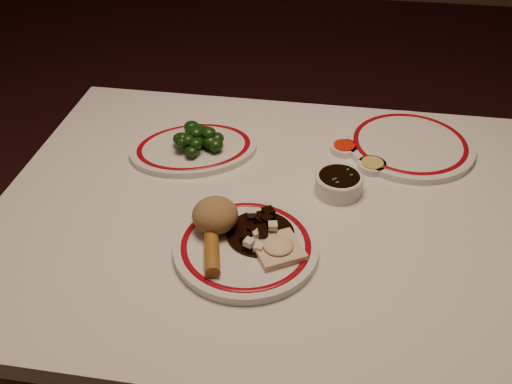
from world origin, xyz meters
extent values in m
cube|color=silver|center=(0.00, 0.00, 0.73)|extent=(1.20, 0.90, 0.04)
cylinder|color=black|center=(-0.54, 0.39, 0.35)|extent=(0.06, 0.06, 0.71)
cylinder|color=black|center=(0.54, 0.39, 0.35)|extent=(0.06, 0.06, 0.71)
cylinder|color=silver|center=(-0.05, -0.14, 0.76)|extent=(0.32, 0.32, 0.02)
torus|color=maroon|center=(-0.05, -0.14, 0.77)|extent=(0.28, 0.28, 0.00)
ellipsoid|color=#987347|center=(-0.12, -0.10, 0.80)|extent=(0.09, 0.09, 0.06)
cylinder|color=#9D6A26|center=(-0.11, -0.19, 0.78)|extent=(0.05, 0.11, 0.03)
cube|color=beige|center=(0.01, -0.15, 0.77)|extent=(0.11, 0.11, 0.01)
ellipsoid|color=beige|center=(0.01, -0.15, 0.78)|extent=(0.06, 0.06, 0.02)
cylinder|color=black|center=(-0.03, -0.11, 0.77)|extent=(0.13, 0.13, 0.00)
cube|color=black|center=(-0.03, -0.11, 0.78)|extent=(0.03, 0.03, 0.02)
cube|color=black|center=(-0.04, -0.12, 0.78)|extent=(0.02, 0.02, 0.02)
cube|color=black|center=(-0.02, -0.06, 0.78)|extent=(0.03, 0.03, 0.02)
cube|color=black|center=(-0.05, -0.13, 0.78)|extent=(0.02, 0.02, 0.02)
cube|color=black|center=(-0.04, -0.12, 0.78)|extent=(0.02, 0.02, 0.02)
cube|color=black|center=(-0.04, -0.11, 0.78)|extent=(0.02, 0.02, 0.02)
cube|color=black|center=(-0.02, -0.13, 0.79)|extent=(0.02, 0.02, 0.02)
cube|color=black|center=(0.00, -0.10, 0.78)|extent=(0.02, 0.02, 0.02)
cube|color=black|center=(-0.02, -0.09, 0.78)|extent=(0.03, 0.03, 0.02)
cube|color=black|center=(-0.02, -0.09, 0.78)|extent=(0.02, 0.02, 0.02)
cube|color=black|center=(-0.03, -0.08, 0.78)|extent=(0.03, 0.03, 0.02)
cube|color=black|center=(-0.03, -0.09, 0.78)|extent=(0.02, 0.02, 0.02)
cube|color=beige|center=(-0.03, -0.16, 0.78)|extent=(0.02, 0.02, 0.01)
cube|color=beige|center=(-0.01, -0.11, 0.79)|extent=(0.02, 0.02, 0.01)
cube|color=beige|center=(-0.03, -0.13, 0.78)|extent=(0.02, 0.02, 0.01)
cube|color=beige|center=(-0.05, -0.07, 0.79)|extent=(0.02, 0.02, 0.01)
cube|color=beige|center=(-0.04, -0.16, 0.79)|extent=(0.02, 0.02, 0.01)
torus|color=maroon|center=(-0.23, 0.18, 0.77)|extent=(0.34, 0.34, 0.00)
cylinder|color=#23471C|center=(-0.18, 0.18, 0.77)|extent=(0.01, 0.01, 0.01)
ellipsoid|color=#12350D|center=(-0.18, 0.18, 0.79)|extent=(0.03, 0.03, 0.03)
cylinder|color=#23471C|center=(-0.24, 0.15, 0.77)|extent=(0.01, 0.01, 0.01)
ellipsoid|color=#12350D|center=(-0.24, 0.15, 0.79)|extent=(0.03, 0.03, 0.03)
cylinder|color=#23471C|center=(-0.25, 0.21, 0.77)|extent=(0.01, 0.01, 0.01)
ellipsoid|color=#12350D|center=(-0.25, 0.21, 0.79)|extent=(0.03, 0.03, 0.02)
cylinder|color=#23471C|center=(-0.23, 0.18, 0.77)|extent=(0.01, 0.01, 0.01)
ellipsoid|color=#12350D|center=(-0.23, 0.18, 0.79)|extent=(0.04, 0.04, 0.03)
cylinder|color=#23471C|center=(-0.23, 0.20, 0.77)|extent=(0.01, 0.01, 0.01)
ellipsoid|color=#12350D|center=(-0.23, 0.20, 0.79)|extent=(0.03, 0.03, 0.02)
cylinder|color=#23471C|center=(-0.22, 0.13, 0.77)|extent=(0.01, 0.01, 0.01)
ellipsoid|color=#12350D|center=(-0.22, 0.13, 0.78)|extent=(0.03, 0.03, 0.02)
cylinder|color=#23471C|center=(-0.18, 0.16, 0.77)|extent=(0.01, 0.01, 0.01)
ellipsoid|color=#12350D|center=(-0.18, 0.16, 0.78)|extent=(0.04, 0.04, 0.03)
cylinder|color=#23471C|center=(-0.24, 0.19, 0.77)|extent=(0.01, 0.01, 0.01)
ellipsoid|color=#12350D|center=(-0.24, 0.19, 0.79)|extent=(0.03, 0.03, 0.03)
cylinder|color=#23471C|center=(-0.25, 0.22, 0.77)|extent=(0.01, 0.01, 0.01)
ellipsoid|color=#12350D|center=(-0.25, 0.22, 0.79)|extent=(0.04, 0.04, 0.03)
cylinder|color=#23471C|center=(-0.23, 0.20, 0.77)|extent=(0.01, 0.01, 0.02)
ellipsoid|color=#12350D|center=(-0.23, 0.20, 0.79)|extent=(0.04, 0.04, 0.03)
cylinder|color=#23471C|center=(-0.24, 0.18, 0.77)|extent=(0.01, 0.01, 0.01)
ellipsoid|color=#12350D|center=(-0.24, 0.18, 0.79)|extent=(0.03, 0.03, 0.03)
cylinder|color=#23471C|center=(-0.21, 0.21, 0.77)|extent=(0.01, 0.01, 0.02)
ellipsoid|color=#12350D|center=(-0.21, 0.21, 0.79)|extent=(0.03, 0.03, 0.02)
cylinder|color=#23471C|center=(-0.19, 0.17, 0.77)|extent=(0.01, 0.01, 0.01)
ellipsoid|color=#12350D|center=(-0.19, 0.17, 0.79)|extent=(0.04, 0.04, 0.03)
cylinder|color=#23471C|center=(-0.22, 0.18, 0.77)|extent=(0.01, 0.01, 0.01)
ellipsoid|color=#12350D|center=(-0.22, 0.18, 0.79)|extent=(0.04, 0.04, 0.03)
cylinder|color=#23471C|center=(-0.22, 0.17, 0.77)|extent=(0.01, 0.01, 0.01)
ellipsoid|color=#12350D|center=(-0.22, 0.17, 0.79)|extent=(0.04, 0.04, 0.03)
cylinder|color=#23471C|center=(-0.23, 0.22, 0.77)|extent=(0.01, 0.01, 0.01)
ellipsoid|color=#12350D|center=(-0.23, 0.22, 0.79)|extent=(0.03, 0.03, 0.02)
cylinder|color=#23471C|center=(-0.26, 0.17, 0.77)|extent=(0.01, 0.01, 0.01)
ellipsoid|color=#12350D|center=(-0.26, 0.17, 0.79)|extent=(0.04, 0.04, 0.03)
ellipsoid|color=#12350D|center=(-0.23, 0.18, 0.80)|extent=(0.04, 0.04, 0.03)
ellipsoid|color=#12350D|center=(-0.20, 0.18, 0.80)|extent=(0.03, 0.03, 0.03)
ellipsoid|color=#12350D|center=(-0.25, 0.15, 0.80)|extent=(0.03, 0.03, 0.02)
ellipsoid|color=#12350D|center=(-0.24, 0.14, 0.80)|extent=(0.03, 0.03, 0.02)
ellipsoid|color=#12350D|center=(-0.22, 0.14, 0.80)|extent=(0.03, 0.03, 0.03)
ellipsoid|color=#12350D|center=(-0.25, 0.14, 0.79)|extent=(0.03, 0.03, 0.03)
ellipsoid|color=#12350D|center=(-0.24, 0.14, 0.80)|extent=(0.03, 0.03, 0.02)
cylinder|color=silver|center=(0.11, 0.07, 0.77)|extent=(0.10, 0.10, 0.04)
cylinder|color=black|center=(0.11, 0.07, 0.79)|extent=(0.09, 0.09, 0.00)
cylinder|color=silver|center=(0.12, 0.23, 0.76)|extent=(0.06, 0.06, 0.02)
cylinder|color=red|center=(0.12, 0.23, 0.77)|extent=(0.05, 0.05, 0.00)
cylinder|color=silver|center=(0.18, 0.17, 0.76)|extent=(0.06, 0.06, 0.02)
cylinder|color=tan|center=(0.18, 0.17, 0.77)|extent=(0.05, 0.05, 0.00)
cylinder|color=silver|center=(0.27, 0.27, 0.76)|extent=(0.40, 0.40, 0.02)
torus|color=maroon|center=(0.27, 0.27, 0.77)|extent=(0.34, 0.34, 0.00)
camera|label=1|loc=(0.09, -0.91, 1.50)|focal=40.00mm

